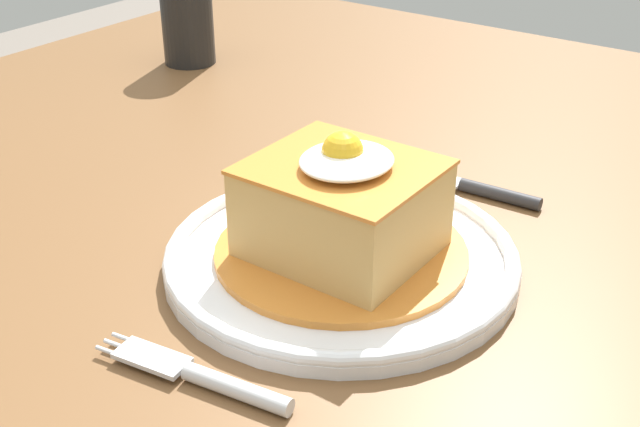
% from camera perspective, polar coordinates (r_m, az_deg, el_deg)
% --- Properties ---
extents(dining_table, '(1.23, 1.05, 0.76)m').
position_cam_1_polar(dining_table, '(0.81, -4.08, -4.54)').
color(dining_table, brown).
rests_on(dining_table, ground_plane).
extents(main_plate, '(0.27, 0.27, 0.02)m').
position_cam_1_polar(main_plate, '(0.63, 1.48, -2.98)').
color(main_plate, white).
rests_on(main_plate, dining_table).
extents(sandwich_meal, '(0.19, 0.19, 0.10)m').
position_cam_1_polar(sandwich_meal, '(0.61, 1.53, 0.09)').
color(sandwich_meal, orange).
rests_on(sandwich_meal, main_plate).
extents(fork, '(0.04, 0.14, 0.01)m').
position_cam_1_polar(fork, '(0.52, -7.76, -11.30)').
color(fork, silver).
rests_on(fork, dining_table).
extents(knife, '(0.02, 0.17, 0.01)m').
position_cam_1_polar(knife, '(0.75, 10.73, 1.77)').
color(knife, '#262628').
rests_on(knife, dining_table).
extents(soda_can, '(0.07, 0.07, 0.12)m').
position_cam_1_polar(soda_can, '(1.09, -9.23, 13.43)').
color(soda_can, black).
rests_on(soda_can, dining_table).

